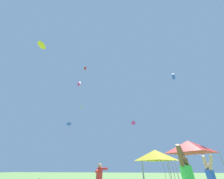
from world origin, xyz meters
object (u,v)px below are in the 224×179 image
object	(u,v)px
kite_blue_delta	(69,124)
kite_magenta_delta	(133,123)
kite_yellow_delta	(42,45)
kite_yellow_diamond	(81,107)
kite_magenta_box	(79,84)
kite_red_delta	(85,68)
canopy_tent_red	(189,147)
canopy_tent_yellow	(155,155)
canopy_tent_teal	(152,156)
kite_blue_box	(173,76)
person_companion_red	(99,178)

from	to	relation	value
kite_blue_delta	kite_magenta_delta	bearing A→B (deg)	23.44
kite_blue_delta	kite_magenta_delta	distance (m)	11.60
kite_yellow_delta	kite_magenta_delta	bearing A→B (deg)	42.44
kite_yellow_diamond	kite_magenta_delta	distance (m)	17.47
kite_blue_delta	kite_magenta_box	bearing A→B (deg)	67.66
kite_magenta_box	kite_magenta_delta	xyz separation A→B (m)	(10.29, 3.84, -7.43)
kite_red_delta	canopy_tent_red	bearing A→B (deg)	-33.25
canopy_tent_yellow	kite_yellow_delta	xyz separation A→B (m)	(-15.19, -0.40, 16.23)
canopy_tent_yellow	kite_magenta_delta	size ratio (longest dim) A/B	3.60
kite_red_delta	kite_magenta_delta	world-z (taller)	kite_red_delta
canopy_tent_teal	kite_yellow_diamond	distance (m)	24.80
kite_blue_delta	kite_blue_box	bearing A→B (deg)	3.41
person_companion_red	canopy_tent_teal	size ratio (longest dim) A/B	0.51
kite_magenta_delta	canopy_tent_red	bearing A→B (deg)	-61.67
kite_yellow_delta	canopy_tent_yellow	bearing A→B (deg)	1.52
kite_red_delta	kite_magenta_delta	distance (m)	20.19
kite_yellow_delta	person_companion_red	bearing A→B (deg)	-20.87
kite_magenta_box	kite_red_delta	xyz separation A→B (m)	(-1.61, 5.33, 8.82)
person_companion_red	kite_red_delta	distance (m)	31.84
canopy_tent_red	kite_blue_delta	bearing A→B (deg)	161.97
kite_yellow_delta	kite_magenta_box	bearing A→B (deg)	69.17
person_companion_red	kite_blue_delta	size ratio (longest dim) A/B	1.10
kite_blue_delta	kite_yellow_delta	bearing A→B (deg)	-110.68
person_companion_red	canopy_tent_yellow	world-z (taller)	canopy_tent_yellow
kite_yellow_delta	kite_magenta_delta	world-z (taller)	kite_yellow_delta
person_companion_red	kite_red_delta	xyz separation A→B (m)	(-10.00, 18.30, 24.06)
kite_blue_box	kite_red_delta	world-z (taller)	kite_red_delta
kite_magenta_box	kite_yellow_diamond	distance (m)	11.68
person_companion_red	kite_red_delta	bearing A→B (deg)	118.65
person_companion_red	kite_yellow_diamond	size ratio (longest dim) A/B	1.35
canopy_tent_yellow	kite_red_delta	xyz separation A→B (m)	(-13.55, 13.46, 22.68)
kite_blue_box	canopy_tent_red	bearing A→B (deg)	-114.34
canopy_tent_yellow	kite_yellow_diamond	bearing A→B (deg)	129.33
person_companion_red	canopy_tent_teal	xyz separation A→B (m)	(3.88, 10.79, 1.76)
kite_yellow_diamond	kite_red_delta	size ratio (longest dim) A/B	0.61
kite_blue_box	kite_yellow_delta	size ratio (longest dim) A/B	0.56
canopy_tent_teal	kite_blue_box	bearing A→B (deg)	22.56
kite_magenta_box	kite_blue_box	size ratio (longest dim) A/B	0.82
canopy_tent_teal	kite_magenta_delta	size ratio (longest dim) A/B	4.17
canopy_tent_teal	kite_magenta_delta	bearing A→B (deg)	108.26
kite_yellow_delta	kite_red_delta	xyz separation A→B (m)	(1.64, 13.86, 6.45)
canopy_tent_yellow	kite_red_delta	world-z (taller)	kite_red_delta
kite_blue_box	kite_yellow_diamond	size ratio (longest dim) A/B	0.92
canopy_tent_teal	kite_magenta_delta	distance (m)	8.77
canopy_tent_yellow	kite_yellow_delta	world-z (taller)	kite_yellow_delta
kite_magenta_delta	kite_magenta_box	bearing A→B (deg)	-159.54
canopy_tent_teal	kite_magenta_box	xyz separation A→B (m)	(-12.27, 2.18, 13.48)
kite_magenta_box	kite_blue_box	world-z (taller)	kite_magenta_box
canopy_tent_teal	kite_red_delta	size ratio (longest dim) A/B	1.62
kite_magenta_box	canopy_tent_teal	bearing A→B (deg)	-10.08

